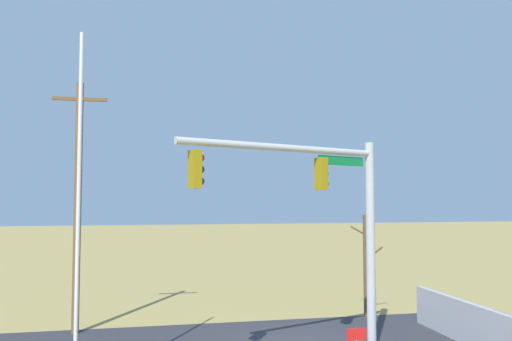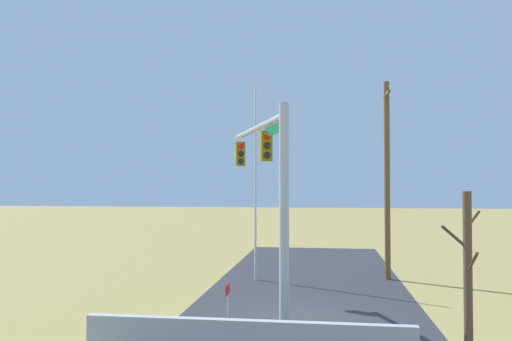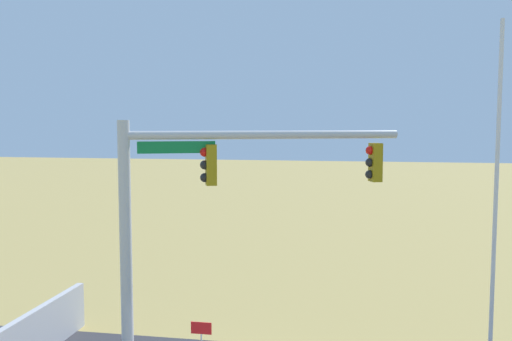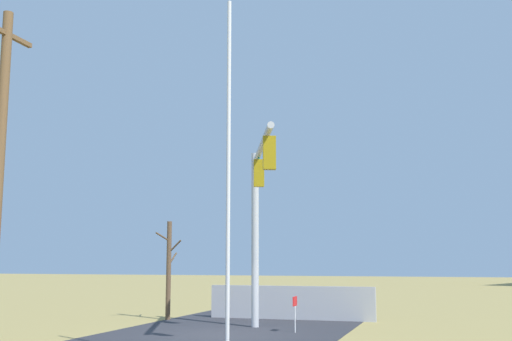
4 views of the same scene
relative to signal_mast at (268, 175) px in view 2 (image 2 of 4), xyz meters
name	(u,v)px [view 2 (image 2 of 4)]	position (x,y,z in m)	size (l,w,h in m)	color
ground_plane	(303,317)	(-0.73, 1.06, -4.56)	(160.00, 160.00, 0.00)	#9E894C
road_surface	(308,291)	(-4.73, 1.06, -4.55)	(28.00, 8.00, 0.01)	#2D2D33
signal_mast	(268,175)	(0.00, 0.00, 0.00)	(6.37, 2.62, 6.53)	#B2B5BA
flagpole	(255,181)	(-6.85, -1.33, -0.12)	(0.10, 0.10, 8.88)	silver
utility_pole	(387,176)	(-7.75, 4.56, 0.09)	(1.90, 0.26, 8.96)	brown
bare_tree	(468,278)	(3.41, 5.00, -2.45)	(1.27, 1.02, 4.10)	brown
open_sign	(228,294)	(0.39, -1.19, -3.65)	(0.56, 0.04, 1.22)	silver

